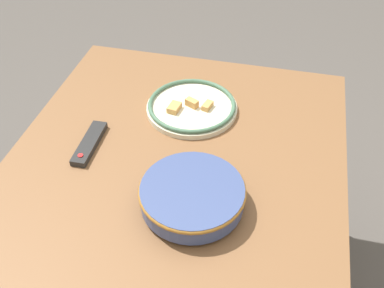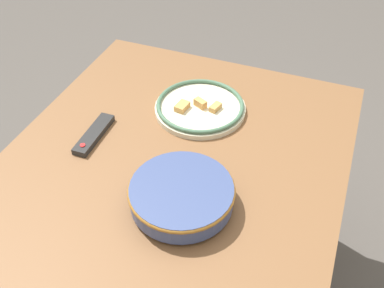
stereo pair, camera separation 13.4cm
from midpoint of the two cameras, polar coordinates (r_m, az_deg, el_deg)
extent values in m
plane|color=#4C4742|center=(1.95, -3.58, -17.94)|extent=(8.00, 8.00, 0.00)
cube|color=brown|center=(1.36, -4.87, -2.46)|extent=(1.13, 1.00, 0.04)
cylinder|color=brown|center=(1.94, 12.45, -2.37)|extent=(0.06, 0.06, 0.71)
cylinder|color=brown|center=(2.08, -11.68, 1.47)|extent=(0.06, 0.06, 0.71)
cylinder|color=#384775|center=(1.21, -3.15, -7.79)|extent=(0.12, 0.12, 0.01)
cylinder|color=#384775|center=(1.19, -3.21, -6.69)|extent=(0.27, 0.27, 0.06)
cylinder|color=#B75B23|center=(1.19, -3.21, -6.83)|extent=(0.25, 0.25, 0.05)
torus|color=#936023|center=(1.17, -3.25, -6.03)|extent=(0.28, 0.28, 0.01)
cylinder|color=beige|center=(1.51, -2.56, 4.45)|extent=(0.31, 0.31, 0.02)
torus|color=#42664C|center=(1.50, -2.58, 4.93)|extent=(0.29, 0.29, 0.01)
cube|color=tan|center=(1.49, -0.59, 4.79)|extent=(0.05, 0.03, 0.02)
cube|color=tan|center=(1.49, -4.84, 4.53)|extent=(0.06, 0.04, 0.02)
cube|color=tan|center=(1.50, -2.58, 5.13)|extent=(0.04, 0.05, 0.03)
cube|color=black|center=(1.43, -15.52, -0.03)|extent=(0.19, 0.05, 0.02)
cylinder|color=red|center=(1.38, -16.72, -1.52)|extent=(0.02, 0.02, 0.00)
camera|label=1|loc=(0.07, -92.87, -2.60)|focal=42.00mm
camera|label=2|loc=(0.07, 87.13, 2.60)|focal=42.00mm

